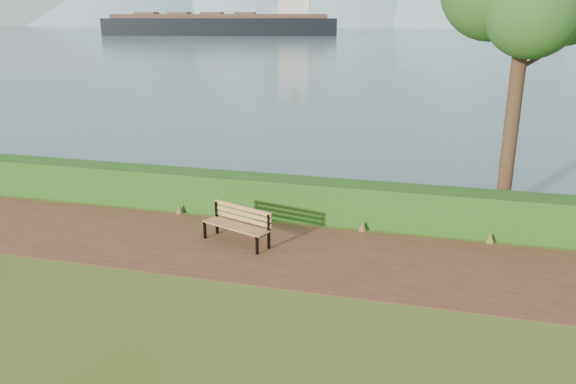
% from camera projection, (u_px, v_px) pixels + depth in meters
% --- Properties ---
extents(ground, '(140.00, 140.00, 0.00)m').
position_uv_depth(ground, '(274.00, 257.00, 11.98)').
color(ground, '#475819').
rests_on(ground, ground).
extents(path, '(40.00, 3.40, 0.01)m').
position_uv_depth(path, '(278.00, 252.00, 12.26)').
color(path, '#582C1E').
rests_on(path, ground).
extents(hedge, '(32.00, 0.85, 1.00)m').
position_uv_depth(hedge, '(304.00, 199.00, 14.23)').
color(hedge, '#204915').
rests_on(hedge, ground).
extents(water, '(700.00, 510.00, 0.00)m').
position_uv_depth(water, '(440.00, 31.00, 251.63)').
color(water, '#45606F').
rests_on(water, ground).
extents(bench, '(1.73, 1.04, 0.84)m').
position_uv_depth(bench, '(238.00, 223.00, 12.63)').
color(bench, black).
rests_on(bench, ground).
extents(cargo_ship, '(73.72, 26.60, 22.14)m').
position_uv_depth(cargo_ship, '(229.00, 25.00, 176.53)').
color(cargo_ship, black).
rests_on(cargo_ship, ground).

